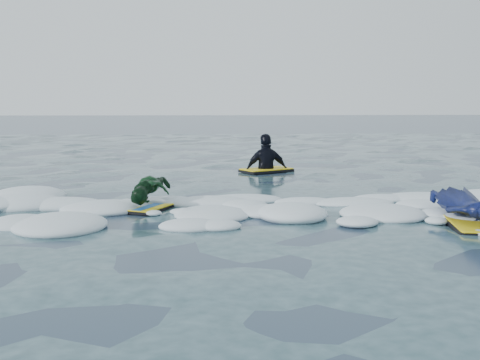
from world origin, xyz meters
name	(u,v)px	position (x,y,z in m)	size (l,w,h in m)	color
ground	(234,224)	(0.00, 0.00, 0.00)	(120.00, 120.00, 0.00)	#1C2C45
foam_band	(231,210)	(0.00, 1.03, 0.00)	(12.00, 3.10, 0.30)	white
prone_woman_unit	(469,208)	(3.00, -0.26, 0.23)	(0.81, 1.71, 0.44)	black
prone_child_unit	(151,192)	(-1.19, 1.25, 0.24)	(0.78, 1.31, 0.48)	black
waiting_rider_unit	(266,172)	(1.00, 5.70, 0.01)	(1.31, 1.12, 1.72)	black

